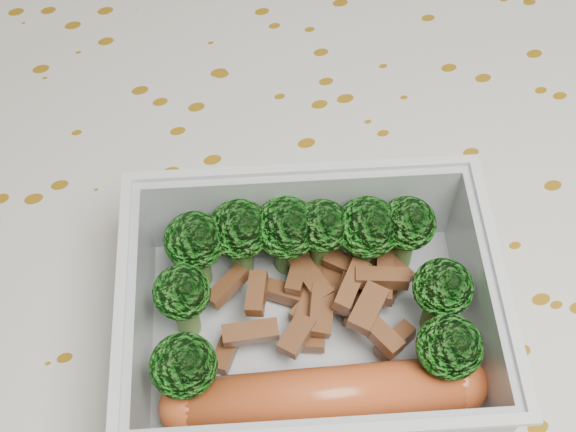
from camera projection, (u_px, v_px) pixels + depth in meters
name	position (u px, v px, depth m)	size (l,w,h in m)	color
dining_table	(299.00, 330.00, 0.47)	(1.40, 0.90, 0.75)	brown
tablecloth	(300.00, 289.00, 0.43)	(1.46, 0.96, 0.19)	silver
lunch_container	(310.00, 325.00, 0.35)	(0.19, 0.16, 0.06)	silver
broccoli_florets	(307.00, 267.00, 0.35)	(0.14, 0.11, 0.05)	#608C3F
meat_pile	(328.00, 298.00, 0.37)	(0.10, 0.07, 0.03)	brown
sausage	(325.00, 396.00, 0.34)	(0.14, 0.05, 0.02)	#C25023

